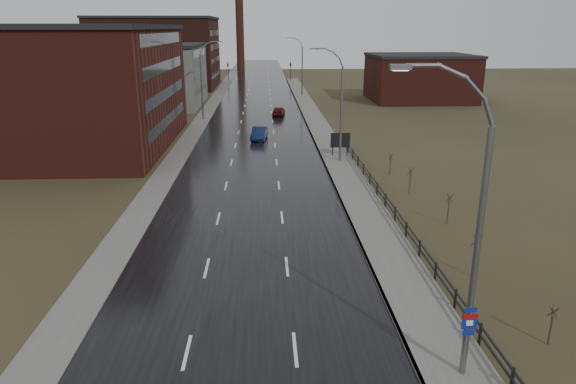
{
  "coord_description": "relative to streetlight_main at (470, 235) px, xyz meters",
  "views": [
    {
      "loc": [
        1.13,
        -14.79,
        13.18
      ],
      "look_at": [
        2.59,
        16.86,
        3.0
      ],
      "focal_mm": 32.0,
      "sensor_mm": 36.0,
      "label": 1
    }
  ],
  "objects": [
    {
      "name": "shrub_c",
      "position": [
        4.11,
        8.4,
        -4.72
      ],
      "size": [
        0.6,
        0.63,
        2.53
      ],
      "color": "#382D23",
      "rests_on": "ground"
    },
    {
      "name": "streetlight_right_far",
      "position": [
        0.03,
        88.0,
        -0.22
      ],
      "size": [
        3.36,
        0.28,
        11.35
      ],
      "color": "slate",
      "rests_on": "ground"
    },
    {
      "name": "road",
      "position": [
        -8.47,
        58.0,
        -6.03
      ],
      "size": [
        14.0,
        300.0,
        0.06
      ],
      "primitive_type": "cube",
      "color": "black",
      "rests_on": "ground"
    },
    {
      "name": "sidewalk_left",
      "position": [
        -16.67,
        58.0,
        -6.0
      ],
      "size": [
        2.4,
        260.0,
        0.12
      ],
      "primitive_type": "cube",
      "color": "#595651",
      "rests_on": "ground"
    },
    {
      "name": "guardrail",
      "position": [
        1.83,
        16.32,
        -5.35
      ],
      "size": [
        0.1,
        53.05,
        1.1
      ],
      "color": "black",
      "rests_on": "ground"
    },
    {
      "name": "warehouse_far",
      "position": [
        -31.47,
        106.0,
        1.7
      ],
      "size": [
        26.52,
        24.48,
        15.5
      ],
      "color": "#331611",
      "rests_on": "ground"
    },
    {
      "name": "building_right",
      "position": [
        21.83,
        80.0,
        -1.8
      ],
      "size": [
        18.36,
        16.32,
        8.5
      ],
      "color": "#471914",
      "rests_on": "ground"
    },
    {
      "name": "shrub_b",
      "position": [
        4.88,
        1.94,
        -5.06
      ],
      "size": [
        0.45,
        0.48,
        1.88
      ],
      "color": "#382D23",
      "rests_on": "ground"
    },
    {
      "name": "billboard",
      "position": [
        0.63,
        36.17,
        -4.31
      ],
      "size": [
        2.05,
        0.17,
        2.61
      ],
      "color": "black",
      "rests_on": "ground"
    },
    {
      "name": "shrub_e",
      "position": [
        4.59,
        23.26,
        -4.85
      ],
      "size": [
        0.54,
        0.57,
        2.28
      ],
      "color": "#382D23",
      "rests_on": "ground"
    },
    {
      "name": "car_near",
      "position": [
        -8.0,
        45.31,
        -5.29
      ],
      "size": [
        2.18,
        4.85,
        1.55
      ],
      "primitive_type": "imported",
      "rotation": [
        0.0,
        0.0,
        -0.12
      ],
      "color": "#0E1C47",
      "rests_on": "ground"
    },
    {
      "name": "shrub_d",
      "position": [
        5.4,
        16.35,
        -4.87
      ],
      "size": [
        0.53,
        0.56,
        2.24
      ],
      "color": "#382D23",
      "rests_on": "ground"
    },
    {
      "name": "streetlight_left",
      "position": [
        -16.17,
        60.0,
        -0.22
      ],
      "size": [
        3.36,
        0.28,
        11.35
      ],
      "color": "slate",
      "rests_on": "ground"
    },
    {
      "name": "sidewalk_right",
      "position": [
        0.13,
        33.0,
        -5.97
      ],
      "size": [
        3.2,
        180.0,
        0.18
      ],
      "primitive_type": "cube",
      "color": "#595651",
      "rests_on": "ground"
    },
    {
      "name": "warehouse_near",
      "position": [
        -29.46,
        43.0,
        0.7
      ],
      "size": [
        22.44,
        28.56,
        13.5
      ],
      "color": "#471914",
      "rests_on": "ground"
    },
    {
      "name": "streetlight_right_mid",
      "position": [
        0.03,
        34.0,
        -0.22
      ],
      "size": [
        3.36,
        0.28,
        11.35
      ],
      "color": "slate",
      "rests_on": "ground"
    },
    {
      "name": "warehouse_mid",
      "position": [
        -26.46,
        76.0,
        -0.8
      ],
      "size": [
        16.32,
        20.4,
        10.5
      ],
      "color": "slate",
      "rests_on": "ground"
    },
    {
      "name": "traffic_light_left",
      "position": [
        -16.47,
        118.0,
        -1.46
      ],
      "size": [
        0.58,
        2.73,
        5.3
      ],
      "color": "black",
      "rests_on": "ground"
    },
    {
      "name": "shrub_f",
      "position": [
        4.35,
        29.09,
        -4.97
      ],
      "size": [
        0.49,
        0.52,
        2.06
      ],
      "color": "#382D23",
      "rests_on": "ground"
    },
    {
      "name": "streetlight_main",
      "position": [
        0.0,
        0.0,
        0.0
      ],
      "size": [
        3.91,
        0.29,
        12.11
      ],
      "color": "slate",
      "rests_on": "ground"
    },
    {
      "name": "car_far",
      "position": [
        -5.12,
        63.1,
        -5.32
      ],
      "size": [
        2.27,
        4.54,
        1.48
      ],
      "primitive_type": "imported",
      "rotation": [
        0.0,
        0.0,
        3.02
      ],
      "color": "#4D0C0D",
      "rests_on": "ground"
    },
    {
      "name": "smokestack",
      "position": [
        -14.47,
        148.0,
        9.44
      ],
      "size": [
        2.7,
        2.7,
        30.7
      ],
      "color": "#331611",
      "rests_on": "ground"
    },
    {
      "name": "traffic_light_right",
      "position": [
        -0.47,
        118.0,
        -1.46
      ],
      "size": [
        0.58,
        2.73,
        5.3
      ],
      "color": "black",
      "rests_on": "ground"
    },
    {
      "name": "curb_right",
      "position": [
        -1.39,
        33.0,
        -5.97
      ],
      "size": [
        0.16,
        180.0,
        0.18
      ],
      "primitive_type": "cube",
      "color": "slate",
      "rests_on": "ground"
    }
  ]
}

